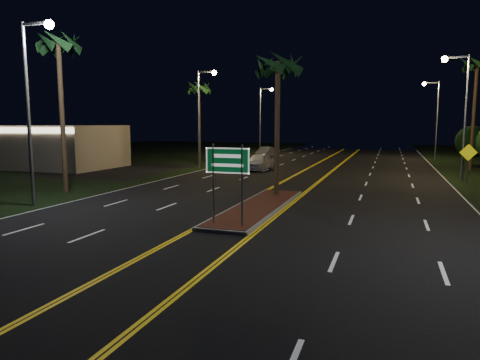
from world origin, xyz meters
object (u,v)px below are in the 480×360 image
at_px(warning_sign, 468,158).
at_px(streetlight_left_near, 33,92).
at_px(streetlight_left_far, 263,113).
at_px(palm_left_far, 199,88).
at_px(streetlight_right_far, 434,111).
at_px(palm_left_near, 58,45).
at_px(palm_right_far, 477,66).
at_px(streetlight_left_mid, 202,107).
at_px(shrub_far, 472,142).
at_px(highway_sign, 228,168).
at_px(streetlight_right_mid, 461,103).
at_px(commercial_building, 40,146).
at_px(palm_median, 278,65).
at_px(median_island, 258,207).
at_px(car_far, 265,151).
at_px(car_near, 259,160).

bearing_deg(warning_sign, streetlight_left_near, -151.75).
bearing_deg(streetlight_left_far, palm_left_far, -97.78).
distance_m(streetlight_right_far, palm_left_near, 41.22).
bearing_deg(palm_left_near, palm_right_far, 41.01).
height_order(streetlight_left_mid, warning_sign, streetlight_left_mid).
distance_m(streetlight_left_near, shrub_far, 40.39).
height_order(highway_sign, streetlight_right_mid, streetlight_right_mid).
height_order(commercial_building, palm_left_far, palm_left_far).
xyz_separation_m(streetlight_right_mid, palm_left_near, (-23.11, -14.00, 3.02)).
xyz_separation_m(highway_sign, shrub_far, (13.80, 33.20, -0.07)).
relative_size(palm_left_near, shrub_far, 2.47).
relative_size(streetlight_right_mid, palm_median, 1.08).
relative_size(streetlight_left_mid, palm_left_far, 1.02).
relative_size(highway_sign, palm_median, 0.39).
bearing_deg(highway_sign, warning_sign, 57.47).
relative_size(streetlight_left_mid, warning_sign, 3.26).
bearing_deg(streetlight_left_mid, palm_median, -51.83).
bearing_deg(palm_median, palm_left_far, 126.18).
relative_size(median_island, car_far, 2.21).
bearing_deg(palm_median, commercial_building, 159.95).
distance_m(streetlight_left_near, streetlight_right_mid, 27.83).
height_order(median_island, streetlight_left_near, streetlight_left_near).
bearing_deg(car_far, palm_median, -71.64).
bearing_deg(palm_left_near, warning_sign, 27.24).
bearing_deg(shrub_far, car_far, 174.28).
bearing_deg(highway_sign, streetlight_left_far, 104.44).
bearing_deg(streetlight_right_far, palm_left_far, -149.12).
bearing_deg(palm_left_near, palm_left_far, 90.86).
bearing_deg(streetlight_left_near, commercial_building, 133.90).
xyz_separation_m(highway_sign, streetlight_left_far, (-10.61, 41.20, 3.25)).
relative_size(palm_left_near, car_far, 2.11).
bearing_deg(palm_left_far, shrub_far, 16.74).
height_order(streetlight_left_far, car_near, streetlight_left_far).
bearing_deg(palm_left_far, palm_median, -53.82).
xyz_separation_m(streetlight_left_far, palm_left_far, (-2.19, -16.00, 2.09)).
xyz_separation_m(palm_left_near, warning_sign, (23.55, 12.12, -6.86)).
height_order(palm_median, palm_left_near, palm_left_near).
distance_m(palm_left_far, palm_right_far, 25.72).
bearing_deg(streetlight_left_far, streetlight_right_far, -5.38).
xyz_separation_m(palm_left_near, car_far, (3.94, 30.24, -7.91)).
distance_m(streetlight_right_mid, palm_left_near, 27.19).
relative_size(streetlight_right_mid, shrub_far, 2.27).
xyz_separation_m(commercial_building, streetlight_right_far, (36.61, 22.01, 3.65)).
bearing_deg(palm_right_far, palm_median, -123.28).
distance_m(palm_median, warning_sign, 15.63).
bearing_deg(streetlight_left_mid, car_near, 0.40).
bearing_deg(shrub_far, commercial_building, -158.09).
bearing_deg(palm_right_far, streetlight_left_near, -132.00).
bearing_deg(shrub_far, streetlight_left_near, -127.34).
bearing_deg(commercial_building, highway_sign, -33.48).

